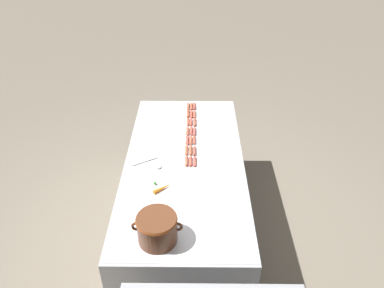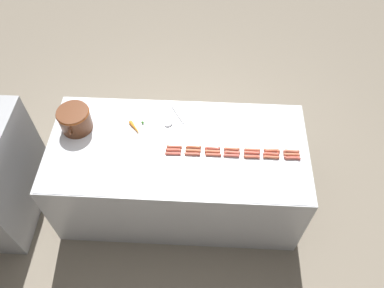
{
  "view_description": "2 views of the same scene",
  "coord_description": "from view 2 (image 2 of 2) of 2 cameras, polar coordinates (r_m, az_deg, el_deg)",
  "views": [
    {
      "loc": [
        -0.09,
        2.48,
        2.74
      ],
      "look_at": [
        -0.06,
        -0.16,
        0.9
      ],
      "focal_mm": 34.82,
      "sensor_mm": 36.0,
      "label": 1
    },
    {
      "loc": [
        -1.82,
        -0.21,
        3.32
      ],
      "look_at": [
        -0.0,
        -0.12,
        0.87
      ],
      "focal_mm": 35.83,
      "sensor_mm": 36.0,
      "label": 2
    }
  ],
  "objects": [
    {
      "name": "hot_dog_15",
      "position": [
        3.11,
        11.8,
        -0.96
      ],
      "size": [
        0.03,
        0.13,
        0.02
      ],
      "color": "#BD583D",
      "rests_on": "griddle_counter"
    },
    {
      "name": "hot_dog_20",
      "position": [
        3.07,
        -2.63,
        -0.4
      ],
      "size": [
        0.03,
        0.13,
        0.02
      ],
      "color": "#B35C46",
      "rests_on": "griddle_counter"
    },
    {
      "name": "hot_dog_1",
      "position": [
        3.07,
        11.71,
        -1.93
      ],
      "size": [
        0.03,
        0.13,
        0.02
      ],
      "color": "#B2583D",
      "rests_on": "griddle_counter"
    },
    {
      "name": "griddle_counter",
      "position": [
        3.43,
        -1.98,
        -4.43
      ],
      "size": [
        0.99,
        2.11,
        0.84
      ],
      "color": "#ADAFB5",
      "rests_on": "ground_plane"
    },
    {
      "name": "hot_dog_3",
      "position": [
        3.03,
        5.89,
        -1.73
      ],
      "size": [
        0.03,
        0.13,
        0.02
      ],
      "color": "#B65245",
      "rests_on": "griddle_counter"
    },
    {
      "name": "ground_plane",
      "position": [
        3.79,
        -1.81,
        -7.81
      ],
      "size": [
        20.0,
        20.0,
        0.0
      ],
      "primitive_type": "plane",
      "color": "#756B5B"
    },
    {
      "name": "hot_dog_5",
      "position": [
        3.02,
        0.02,
        -1.51
      ],
      "size": [
        0.03,
        0.13,
        0.02
      ],
      "color": "#AF4F3E",
      "rests_on": "griddle_counter"
    },
    {
      "name": "hot_dog_13",
      "position": [
        3.05,
        -2.77,
        -0.89
      ],
      "size": [
        0.03,
        0.13,
        0.02
      ],
      "color": "#BE5542",
      "rests_on": "griddle_counter"
    },
    {
      "name": "hot_dog_11",
      "position": [
        3.04,
        3.05,
        -1.12
      ],
      "size": [
        0.03,
        0.13,
        0.02
      ],
      "color": "#BC5E42",
      "rests_on": "griddle_counter"
    },
    {
      "name": "hot_dog_18",
      "position": [
        3.06,
        3.05,
        -0.64
      ],
      "size": [
        0.03,
        0.13,
        0.02
      ],
      "color": "#B65244",
      "rests_on": "griddle_counter"
    },
    {
      "name": "hot_dog_10",
      "position": [
        3.05,
        5.98,
        -1.27
      ],
      "size": [
        0.03,
        0.13,
        0.02
      ],
      "color": "#B55745",
      "rests_on": "griddle_counter"
    },
    {
      "name": "hot_dog_14",
      "position": [
        3.14,
        14.57,
        -1.05
      ],
      "size": [
        0.03,
        0.13,
        0.02
      ],
      "color": "#B15B45",
      "rests_on": "griddle_counter"
    },
    {
      "name": "hot_dog_0",
      "position": [
        3.1,
        14.7,
        -2.02
      ],
      "size": [
        0.03,
        0.13,
        0.02
      ],
      "color": "#B65143",
      "rests_on": "griddle_counter"
    },
    {
      "name": "hot_dog_8",
      "position": [
        3.08,
        11.7,
        -1.47
      ],
      "size": [
        0.03,
        0.13,
        0.02
      ],
      "color": "#B9513E",
      "rests_on": "griddle_counter"
    },
    {
      "name": "bean_pot",
      "position": [
        3.26,
        -17.07,
        3.63
      ],
      "size": [
        0.33,
        0.27,
        0.2
      ],
      "color": "#562D19",
      "rests_on": "griddle_counter"
    },
    {
      "name": "hot_dog_17",
      "position": [
        3.07,
        5.92,
        -0.74
      ],
      "size": [
        0.03,
        0.13,
        0.02
      ],
      "color": "#B95A40",
      "rests_on": "griddle_counter"
    },
    {
      "name": "hot_dog_12",
      "position": [
        3.04,
        0.15,
        -0.99
      ],
      "size": [
        0.02,
        0.13,
        0.02
      ],
      "color": "#B45E3F",
      "rests_on": "griddle_counter"
    },
    {
      "name": "hot_dog_2",
      "position": [
        3.04,
        8.89,
        -1.89
      ],
      "size": [
        0.03,
        0.13,
        0.02
      ],
      "color": "#BE553F",
      "rests_on": "griddle_counter"
    },
    {
      "name": "hot_dog_16",
      "position": [
        3.08,
        8.95,
        -0.87
      ],
      "size": [
        0.02,
        0.13,
        0.02
      ],
      "color": "#B85C44",
      "rests_on": "griddle_counter"
    },
    {
      "name": "hot_dog_19",
      "position": [
        3.06,
        0.22,
        -0.45
      ],
      "size": [
        0.03,
        0.13,
        0.02
      ],
      "color": "#B95C3E",
      "rests_on": "griddle_counter"
    },
    {
      "name": "hot_dog_7",
      "position": [
        3.12,
        14.62,
        -1.54
      ],
      "size": [
        0.03,
        0.13,
        0.02
      ],
      "color": "#B35B3E",
      "rests_on": "griddle_counter"
    },
    {
      "name": "hot_dog_4",
      "position": [
        3.02,
        3.17,
        -1.6
      ],
      "size": [
        0.03,
        0.13,
        0.02
      ],
      "color": "#B5523E",
      "rests_on": "griddle_counter"
    },
    {
      "name": "carrot",
      "position": [
        3.21,
        -8.37,
        2.38
      ],
      "size": [
        0.16,
        0.13,
        0.03
      ],
      "color": "orange",
      "rests_on": "griddle_counter"
    },
    {
      "name": "serving_spoon",
      "position": [
        3.24,
        -3.07,
        3.44
      ],
      "size": [
        0.25,
        0.17,
        0.02
      ],
      "color": "#B7B7BC",
      "rests_on": "griddle_counter"
    },
    {
      "name": "hot_dog_9",
      "position": [
        3.06,
        8.92,
        -1.3
      ],
      "size": [
        0.03,
        0.13,
        0.02
      ],
      "color": "#BE5141",
      "rests_on": "griddle_counter"
    },
    {
      "name": "hot_dog_6",
      "position": [
        3.03,
        -2.86,
        -1.44
      ],
      "size": [
        0.03,
        0.13,
        0.02
      ],
      "color": "#BD5042",
      "rests_on": "griddle_counter"
    }
  ]
}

